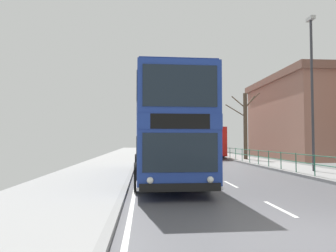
# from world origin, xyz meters

# --- Properties ---
(ground) EXTENTS (15.80, 140.00, 0.20)m
(ground) POSITION_xyz_m (-0.72, -0.00, 0.04)
(ground) COLOR #4E4E53
(double_decker_bus_main) EXTENTS (2.94, 11.50, 4.36)m
(double_decker_bus_main) POSITION_xyz_m (-2.69, 9.23, 2.29)
(double_decker_bus_main) COLOR navy
(double_decker_bus_main) RESTS_ON ground
(background_bus_far_lane) EXTENTS (2.64, 10.32, 3.15)m
(background_bus_far_lane) POSITION_xyz_m (3.04, 29.15, 1.72)
(background_bus_far_lane) COLOR red
(background_bus_far_lane) RESTS_ON ground
(pedestrian_railing_far_kerb) EXTENTS (0.05, 29.87, 1.02)m
(pedestrian_railing_far_kerb) POSITION_xyz_m (4.45, 14.41, 0.83)
(pedestrian_railing_far_kerb) COLOR #236B4C
(pedestrian_railing_far_kerb) RESTS_ON ground
(street_lamp_far_side) EXTENTS (0.28, 0.60, 8.66)m
(street_lamp_far_side) POSITION_xyz_m (5.75, 11.26, 5.09)
(street_lamp_far_side) COLOR #38383D
(street_lamp_far_side) RESTS_ON ground
(bare_tree_far_00) EXTENTS (3.14, 1.40, 6.10)m
(bare_tree_far_00) POSITION_xyz_m (5.61, 22.68, 3.34)
(bare_tree_far_00) COLOR #4C3D2D
(bare_tree_far_00) RESTS_ON ground
(background_building_00) EXTENTS (14.23, 14.58, 8.43)m
(background_building_00) POSITION_xyz_m (16.21, 26.16, 4.24)
(background_building_00) COLOR #936656
(background_building_00) RESTS_ON ground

